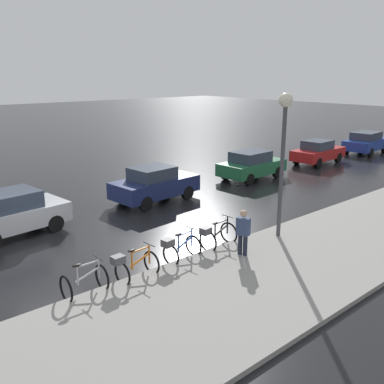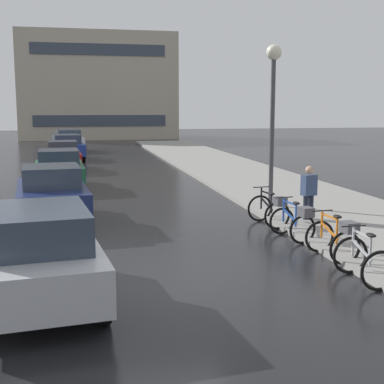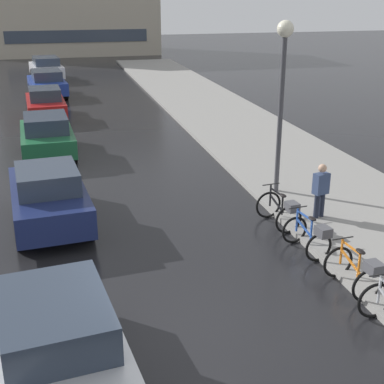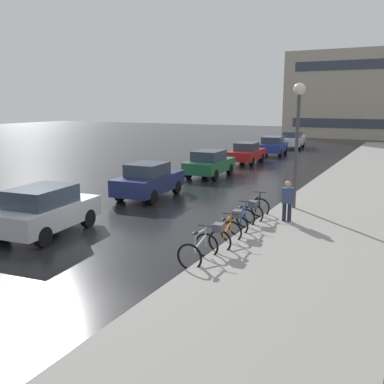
{
  "view_description": "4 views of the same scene",
  "coord_description": "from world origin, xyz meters",
  "px_view_note": "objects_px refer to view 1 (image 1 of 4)",
  "views": [
    {
      "loc": [
        13.07,
        -5.09,
        5.68
      ],
      "look_at": [
        1.52,
        4.75,
        1.43
      ],
      "focal_mm": 40.0,
      "sensor_mm": 36.0,
      "label": 1
    },
    {
      "loc": [
        -1.51,
        -9.28,
        3.18
      ],
      "look_at": [
        0.85,
        1.88,
        1.38
      ],
      "focal_mm": 50.0,
      "sensor_mm": 36.0,
      "label": 2
    },
    {
      "loc": [
        -1.93,
        -7.64,
        5.77
      ],
      "look_at": [
        0.83,
        3.0,
        1.64
      ],
      "focal_mm": 50.0,
      "sensor_mm": 36.0,
      "label": 3
    },
    {
      "loc": [
        8.51,
        -10.48,
        4.29
      ],
      "look_at": [
        1.45,
        2.93,
        1.14
      ],
      "focal_mm": 40.0,
      "sensor_mm": 36.0,
      "label": 4
    }
  ],
  "objects_px": {
    "car_navy": "(155,184)",
    "car_green": "(252,165)",
    "bicycle_nearest": "(85,282)",
    "bicycle_third": "(179,247)",
    "car_red": "(318,152)",
    "streetlamp": "(284,137)",
    "car_silver": "(11,213)",
    "car_blue": "(366,142)",
    "bicycle_farthest": "(216,235)",
    "bicycle_second": "(133,265)",
    "pedestrian": "(243,232)"
  },
  "relations": [
    {
      "from": "bicycle_farthest",
      "to": "car_navy",
      "type": "xyz_separation_m",
      "value": [
        -5.78,
        1.66,
        0.32
      ]
    },
    {
      "from": "car_red",
      "to": "pedestrian",
      "type": "bearing_deg",
      "value": -64.35
    },
    {
      "from": "bicycle_second",
      "to": "car_silver",
      "type": "distance_m",
      "value": 6.05
    },
    {
      "from": "car_silver",
      "to": "car_green",
      "type": "relative_size",
      "value": 0.98
    },
    {
      "from": "car_navy",
      "to": "car_blue",
      "type": "height_order",
      "value": "car_navy"
    },
    {
      "from": "car_red",
      "to": "bicycle_farthest",
      "type": "bearing_deg",
      "value": -68.19
    },
    {
      "from": "bicycle_second",
      "to": "car_silver",
      "type": "bearing_deg",
      "value": -167.27
    },
    {
      "from": "car_red",
      "to": "streetlamp",
      "type": "distance_m",
      "value": 14.31
    },
    {
      "from": "bicycle_farthest",
      "to": "streetlamp",
      "type": "bearing_deg",
      "value": 69.82
    },
    {
      "from": "bicycle_second",
      "to": "car_blue",
      "type": "relative_size",
      "value": 0.32
    },
    {
      "from": "bicycle_third",
      "to": "streetlamp",
      "type": "relative_size",
      "value": 0.27
    },
    {
      "from": "bicycle_third",
      "to": "car_green",
      "type": "bearing_deg",
      "value": 120.77
    },
    {
      "from": "car_navy",
      "to": "car_green",
      "type": "height_order",
      "value": "car_navy"
    },
    {
      "from": "bicycle_third",
      "to": "car_silver",
      "type": "bearing_deg",
      "value": -151.56
    },
    {
      "from": "car_silver",
      "to": "car_blue",
      "type": "relative_size",
      "value": 0.91
    },
    {
      "from": "car_navy",
      "to": "car_red",
      "type": "height_order",
      "value": "car_navy"
    },
    {
      "from": "car_red",
      "to": "streetlamp",
      "type": "relative_size",
      "value": 0.81
    },
    {
      "from": "pedestrian",
      "to": "streetlamp",
      "type": "height_order",
      "value": "streetlamp"
    },
    {
      "from": "car_navy",
      "to": "streetlamp",
      "type": "bearing_deg",
      "value": 5.08
    },
    {
      "from": "bicycle_third",
      "to": "car_silver",
      "type": "xyz_separation_m",
      "value": [
        -5.74,
        -3.11,
        0.33
      ]
    },
    {
      "from": "bicycle_second",
      "to": "bicycle_farthest",
      "type": "bearing_deg",
      "value": 93.27
    },
    {
      "from": "bicycle_nearest",
      "to": "car_blue",
      "type": "xyz_separation_m",
      "value": [
        -5.79,
        25.3,
        0.39
      ]
    },
    {
      "from": "bicycle_nearest",
      "to": "car_red",
      "type": "xyz_separation_m",
      "value": [
        -5.89,
        19.36,
        0.35
      ]
    },
    {
      "from": "bicycle_farthest",
      "to": "car_red",
      "type": "bearing_deg",
      "value": 111.81
    },
    {
      "from": "bicycle_farthest",
      "to": "car_blue",
      "type": "height_order",
      "value": "car_blue"
    },
    {
      "from": "car_navy",
      "to": "car_red",
      "type": "xyz_separation_m",
      "value": [
        -0.05,
        12.93,
        -0.05
      ]
    },
    {
      "from": "pedestrian",
      "to": "streetlamp",
      "type": "relative_size",
      "value": 0.32
    },
    {
      "from": "car_red",
      "to": "car_green",
      "type": "bearing_deg",
      "value": -89.68
    },
    {
      "from": "car_navy",
      "to": "car_green",
      "type": "xyz_separation_m",
      "value": [
        -0.02,
        6.54,
        -0.01
      ]
    },
    {
      "from": "bicycle_nearest",
      "to": "bicycle_third",
      "type": "height_order",
      "value": "bicycle_third"
    },
    {
      "from": "bicycle_third",
      "to": "car_red",
      "type": "xyz_separation_m",
      "value": [
        -5.87,
        16.18,
        0.27
      ]
    },
    {
      "from": "car_green",
      "to": "bicycle_nearest",
      "type": "bearing_deg",
      "value": -65.73
    },
    {
      "from": "car_navy",
      "to": "car_red",
      "type": "distance_m",
      "value": 12.93
    },
    {
      "from": "streetlamp",
      "to": "car_red",
      "type": "bearing_deg",
      "value": 118.36
    },
    {
      "from": "bicycle_third",
      "to": "streetlamp",
      "type": "height_order",
      "value": "streetlamp"
    },
    {
      "from": "bicycle_third",
      "to": "car_red",
      "type": "height_order",
      "value": "car_red"
    },
    {
      "from": "car_blue",
      "to": "bicycle_nearest",
      "type": "bearing_deg",
      "value": -77.11
    },
    {
      "from": "bicycle_third",
      "to": "car_green",
      "type": "relative_size",
      "value": 0.35
    },
    {
      "from": "car_green",
      "to": "bicycle_farthest",
      "type": "bearing_deg",
      "value": -54.72
    },
    {
      "from": "bicycle_second",
      "to": "pedestrian",
      "type": "relative_size",
      "value": 0.86
    },
    {
      "from": "car_red",
      "to": "car_blue",
      "type": "distance_m",
      "value": 5.93
    },
    {
      "from": "car_red",
      "to": "streetlamp",
      "type": "xyz_separation_m",
      "value": [
        6.66,
        -12.34,
        2.88
      ]
    },
    {
      "from": "car_blue",
      "to": "streetlamp",
      "type": "distance_m",
      "value": 19.62
    },
    {
      "from": "car_navy",
      "to": "streetlamp",
      "type": "relative_size",
      "value": 0.82
    },
    {
      "from": "car_blue",
      "to": "bicycle_third",
      "type": "bearing_deg",
      "value": -75.38
    },
    {
      "from": "bicycle_third",
      "to": "car_blue",
      "type": "xyz_separation_m",
      "value": [
        -5.77,
        22.11,
        0.31
      ]
    },
    {
      "from": "bicycle_nearest",
      "to": "car_silver",
      "type": "height_order",
      "value": "car_silver"
    },
    {
      "from": "car_navy",
      "to": "bicycle_third",
      "type": "bearing_deg",
      "value": -29.22
    },
    {
      "from": "bicycle_third",
      "to": "bicycle_farthest",
      "type": "distance_m",
      "value": 1.6
    },
    {
      "from": "bicycle_second",
      "to": "bicycle_third",
      "type": "xyz_separation_m",
      "value": [
        -0.16,
        1.78,
        -0.01
      ]
    }
  ]
}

